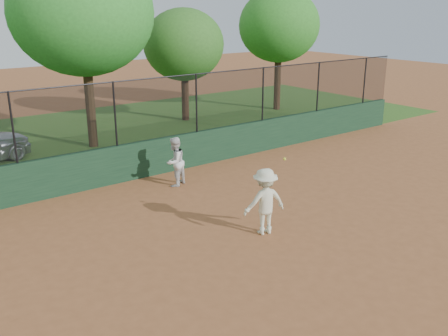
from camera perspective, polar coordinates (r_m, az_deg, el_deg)
ground at (r=11.79m, az=3.40°, el=-8.95°), size 80.00×80.00×0.00m
back_wall at (r=16.25m, az=-10.39°, el=0.77°), size 26.00×0.20×1.20m
grass_strip at (r=21.76m, az=-17.55°, el=2.97°), size 36.00×12.00×0.01m
player_second at (r=15.44m, az=-5.65°, el=0.72°), size 0.93×0.85×1.54m
player_main at (r=12.14m, az=4.68°, el=-3.83°), size 1.19×0.86×1.99m
fence_assembly at (r=15.84m, az=-10.81°, el=6.40°), size 26.00×0.06×2.00m
tree_2 at (r=19.93m, az=-15.85°, el=16.65°), size 5.37×4.88×7.42m
tree_3 at (r=24.24m, az=-4.60°, el=13.85°), size 3.91×3.55×5.30m
tree_4 at (r=26.96m, az=6.33°, el=15.86°), size 4.36×3.97×6.27m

